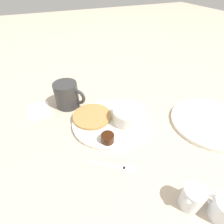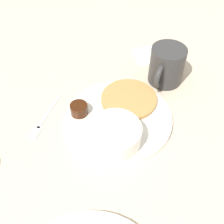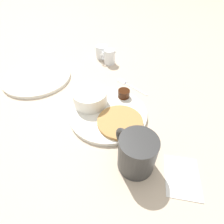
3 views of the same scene
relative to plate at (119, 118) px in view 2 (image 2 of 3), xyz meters
The scene contains 9 objects.
ground_plane 0.01m from the plate, ahead, with size 4.00×4.00×0.00m, color #C6B299.
plate is the anchor object (origin of this frame).
pancake_stack 0.06m from the plate, 49.42° to the left, with size 0.13×0.13×0.01m.
bowl 0.07m from the plate, 112.58° to the right, with size 0.10×0.10×0.05m.
syrup_cup 0.09m from the plate, 157.42° to the left, with size 0.04×0.04×0.03m.
butter_ramekin 0.09m from the plate, 121.58° to the right, with size 0.04×0.04×0.04m.
coffee_mug 0.18m from the plate, 33.45° to the left, with size 0.10×0.10×0.09m.
fork 0.17m from the plate, 166.70° to the left, with size 0.09×0.12×0.00m.
napkin 0.26m from the plate, 52.46° to the left, with size 0.10×0.08×0.00m.
Camera 2 is at (-0.12, -0.39, 0.48)m, focal length 45.00 mm.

